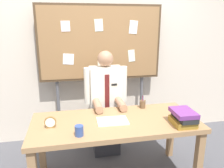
{
  "coord_description": "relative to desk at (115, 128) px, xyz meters",
  "views": [
    {
      "loc": [
        -0.46,
        -2.1,
        1.72
      ],
      "look_at": [
        0.0,
        0.18,
        1.07
      ],
      "focal_mm": 35.56,
      "sensor_mm": 36.0,
      "label": 1
    }
  ],
  "objects": [
    {
      "name": "desk",
      "position": [
        0.0,
        0.0,
        0.0
      ],
      "size": [
        1.74,
        0.76,
        0.72
      ],
      "color": "#9E754C",
      "rests_on": "ground_plane"
    },
    {
      "name": "book_stack",
      "position": [
        0.65,
        -0.23,
        0.16
      ],
      "size": [
        0.22,
        0.28,
        0.15
      ],
      "color": "olive",
      "rests_on": "desk"
    },
    {
      "name": "pen_holder",
      "position": [
        0.4,
        0.28,
        0.13
      ],
      "size": [
        0.07,
        0.07,
        0.16
      ],
      "color": "brown",
      "rests_on": "desk"
    },
    {
      "name": "desk_clock",
      "position": [
        -0.66,
        -0.03,
        0.14
      ],
      "size": [
        0.11,
        0.04,
        0.11
      ],
      "color": "olive",
      "rests_on": "desk"
    },
    {
      "name": "bulletin_board",
      "position": [
        -0.0,
        0.95,
        0.79
      ],
      "size": [
        1.69,
        0.09,
        1.96
      ],
      "color": "#4C3823",
      "rests_on": "ground_plane"
    },
    {
      "name": "back_wall",
      "position": [
        0.0,
        1.15,
        0.71
      ],
      "size": [
        6.4,
        0.08,
        2.7
      ],
      "primitive_type": "cube",
      "color": "beige",
      "rests_on": "ground_plane"
    },
    {
      "name": "open_notebook",
      "position": [
        -0.03,
        -0.02,
        0.09
      ],
      "size": [
        0.33,
        0.23,
        0.01
      ],
      "primitive_type": "cube",
      "rotation": [
        0.0,
        0.0,
        -0.05
      ],
      "color": "#F4EFCC",
      "rests_on": "desk"
    },
    {
      "name": "person",
      "position": [
        0.0,
        0.58,
        0.0
      ],
      "size": [
        0.55,
        0.56,
        1.39
      ],
      "color": "#2D2D33",
      "rests_on": "ground_plane"
    },
    {
      "name": "coffee_mug",
      "position": [
        -0.39,
        -0.25,
        0.13
      ],
      "size": [
        0.08,
        0.08,
        0.1
      ],
      "primitive_type": "cylinder",
      "color": "#334C8C",
      "rests_on": "desk"
    }
  ]
}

